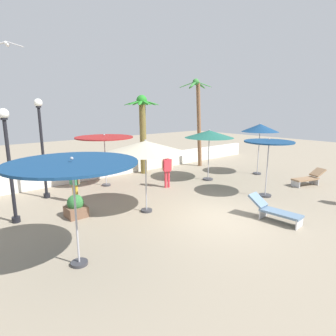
{
  "coord_description": "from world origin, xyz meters",
  "views": [
    {
      "loc": [
        -7.81,
        -6.16,
        3.99
      ],
      "look_at": [
        0.0,
        2.93,
        1.4
      ],
      "focal_mm": 30.27,
      "sensor_mm": 36.0,
      "label": 1
    }
  ],
  "objects_px": {
    "patio_umbrella_3": "(104,139)",
    "patio_umbrella_5": "(260,128)",
    "palm_tree_2": "(198,114)",
    "lounge_chair_0": "(274,210)",
    "lamp_post_1": "(42,141)",
    "guest_0": "(74,181)",
    "patio_umbrella_0": "(145,147)",
    "seagull_0": "(7,44)",
    "patio_umbrella_4": "(72,166)",
    "patio_umbrella_1": "(209,134)",
    "palm_tree_1": "(143,125)",
    "lamp_post_0": "(9,157)",
    "patio_umbrella_2": "(269,147)",
    "guest_1": "(167,168)",
    "lounge_chair_1": "(309,178)",
    "planter": "(76,207)"
  },
  "relations": [
    {
      "from": "lounge_chair_0",
      "to": "patio_umbrella_3",
      "type": "bearing_deg",
      "value": 105.84
    },
    {
      "from": "patio_umbrella_0",
      "to": "patio_umbrella_4",
      "type": "height_order",
      "value": "patio_umbrella_4"
    },
    {
      "from": "patio_umbrella_4",
      "to": "patio_umbrella_1",
      "type": "bearing_deg",
      "value": 21.89
    },
    {
      "from": "palm_tree_1",
      "to": "guest_1",
      "type": "relative_size",
      "value": 2.78
    },
    {
      "from": "palm_tree_2",
      "to": "patio_umbrella_3",
      "type": "bearing_deg",
      "value": -177.19
    },
    {
      "from": "patio_umbrella_5",
      "to": "lounge_chair_0",
      "type": "bearing_deg",
      "value": -143.36
    },
    {
      "from": "patio_umbrella_0",
      "to": "patio_umbrella_1",
      "type": "distance_m",
      "value": 5.78
    },
    {
      "from": "palm_tree_2",
      "to": "lounge_chair_1",
      "type": "xyz_separation_m",
      "value": [
        0.87,
        -7.12,
        -3.11
      ]
    },
    {
      "from": "lamp_post_1",
      "to": "guest_0",
      "type": "xyz_separation_m",
      "value": [
        0.73,
        -1.45,
        -1.6
      ]
    },
    {
      "from": "lounge_chair_0",
      "to": "planter",
      "type": "xyz_separation_m",
      "value": [
        -5.21,
        4.97,
        -0.01
      ]
    },
    {
      "from": "patio_umbrella_1",
      "to": "guest_0",
      "type": "height_order",
      "value": "patio_umbrella_1"
    },
    {
      "from": "patio_umbrella_2",
      "to": "lamp_post_0",
      "type": "xyz_separation_m",
      "value": [
        -9.37,
        4.13,
        0.05
      ]
    },
    {
      "from": "guest_1",
      "to": "patio_umbrella_2",
      "type": "bearing_deg",
      "value": -58.63
    },
    {
      "from": "patio_umbrella_2",
      "to": "lounge_chair_1",
      "type": "relative_size",
      "value": 1.37
    },
    {
      "from": "patio_umbrella_0",
      "to": "patio_umbrella_2",
      "type": "height_order",
      "value": "patio_umbrella_0"
    },
    {
      "from": "seagull_0",
      "to": "patio_umbrella_0",
      "type": "bearing_deg",
      "value": -34.75
    },
    {
      "from": "patio_umbrella_4",
      "to": "guest_1",
      "type": "relative_size",
      "value": 1.86
    },
    {
      "from": "patio_umbrella_2",
      "to": "patio_umbrella_4",
      "type": "xyz_separation_m",
      "value": [
        -8.83,
        0.03,
        0.32
      ]
    },
    {
      "from": "guest_1",
      "to": "patio_umbrella_3",
      "type": "bearing_deg",
      "value": 133.28
    },
    {
      "from": "patio_umbrella_2",
      "to": "guest_1",
      "type": "relative_size",
      "value": 1.58
    },
    {
      "from": "lounge_chair_1",
      "to": "patio_umbrella_2",
      "type": "bearing_deg",
      "value": 172.46
    },
    {
      "from": "lounge_chair_0",
      "to": "guest_0",
      "type": "distance_m",
      "value": 8.01
    },
    {
      "from": "lounge_chair_0",
      "to": "guest_0",
      "type": "xyz_separation_m",
      "value": [
        -4.56,
        6.56,
        0.55
      ]
    },
    {
      "from": "patio_umbrella_4",
      "to": "palm_tree_2",
      "type": "relative_size",
      "value": 0.54
    },
    {
      "from": "patio_umbrella_3",
      "to": "patio_umbrella_5",
      "type": "relative_size",
      "value": 0.94
    },
    {
      "from": "patio_umbrella_1",
      "to": "guest_1",
      "type": "relative_size",
      "value": 1.67
    },
    {
      "from": "patio_umbrella_5",
      "to": "palm_tree_1",
      "type": "height_order",
      "value": "palm_tree_1"
    },
    {
      "from": "lamp_post_1",
      "to": "guest_0",
      "type": "height_order",
      "value": "lamp_post_1"
    },
    {
      "from": "guest_1",
      "to": "patio_umbrella_4",
      "type": "bearing_deg",
      "value": -148.05
    },
    {
      "from": "patio_umbrella_3",
      "to": "lounge_chair_0",
      "type": "xyz_separation_m",
      "value": [
        2.28,
        -8.06,
        -2.02
      ]
    },
    {
      "from": "lounge_chair_1",
      "to": "lamp_post_0",
      "type": "bearing_deg",
      "value": 160.27
    },
    {
      "from": "patio_umbrella_4",
      "to": "patio_umbrella_3",
      "type": "bearing_deg",
      "value": 56.18
    },
    {
      "from": "patio_umbrella_3",
      "to": "patio_umbrella_4",
      "type": "relative_size",
      "value": 0.91
    },
    {
      "from": "patio_umbrella_3",
      "to": "guest_1",
      "type": "bearing_deg",
      "value": -46.72
    },
    {
      "from": "patio_umbrella_4",
      "to": "lounge_chair_1",
      "type": "bearing_deg",
      "value": -2.26
    },
    {
      "from": "patio_umbrella_3",
      "to": "patio_umbrella_5",
      "type": "bearing_deg",
      "value": -24.01
    },
    {
      "from": "lamp_post_1",
      "to": "guest_0",
      "type": "distance_m",
      "value": 2.28
    },
    {
      "from": "patio_umbrella_0",
      "to": "patio_umbrella_1",
      "type": "height_order",
      "value": "patio_umbrella_0"
    },
    {
      "from": "patio_umbrella_4",
      "to": "seagull_0",
      "type": "bearing_deg",
      "value": 91.33
    },
    {
      "from": "patio_umbrella_0",
      "to": "seagull_0",
      "type": "relative_size",
      "value": 3.28
    },
    {
      "from": "lamp_post_0",
      "to": "patio_umbrella_5",
      "type": "bearing_deg",
      "value": -6.42
    },
    {
      "from": "lounge_chair_0",
      "to": "patio_umbrella_4",
      "type": "bearing_deg",
      "value": 164.79
    },
    {
      "from": "patio_umbrella_3",
      "to": "palm_tree_2",
      "type": "height_order",
      "value": "palm_tree_2"
    },
    {
      "from": "lamp_post_1",
      "to": "guest_0",
      "type": "bearing_deg",
      "value": -63.3
    },
    {
      "from": "patio_umbrella_4",
      "to": "guest_0",
      "type": "relative_size",
      "value": 2.0
    },
    {
      "from": "lamp_post_1",
      "to": "lounge_chair_0",
      "type": "xyz_separation_m",
      "value": [
        5.29,
        -8.01,
        -2.15
      ]
    },
    {
      "from": "lamp_post_0",
      "to": "guest_0",
      "type": "distance_m",
      "value": 2.92
    },
    {
      "from": "planter",
      "to": "palm_tree_1",
      "type": "bearing_deg",
      "value": 34.32
    },
    {
      "from": "lamp_post_0",
      "to": "seagull_0",
      "type": "height_order",
      "value": "seagull_0"
    },
    {
      "from": "patio_umbrella_0",
      "to": "patio_umbrella_5",
      "type": "bearing_deg",
      "value": 4.48
    }
  ]
}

